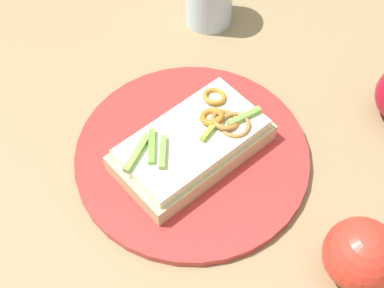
{
  "coord_description": "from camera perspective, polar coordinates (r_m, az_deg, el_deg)",
  "views": [
    {
      "loc": [
        -0.1,
        -0.39,
        0.6
      ],
      "look_at": [
        0.0,
        0.0,
        0.03
      ],
      "focal_mm": 54.98,
      "sensor_mm": 36.0,
      "label": 1
    }
  ],
  "objects": [
    {
      "name": "apple_1",
      "position": [
        0.64,
        16.03,
        -10.27
      ],
      "size": [
        0.11,
        0.11,
        0.08
      ],
      "primitive_type": "sphere",
      "rotation": [
        0.0,
        0.0,
        2.65
      ],
      "color": "red",
      "rests_on": "ground_plane"
    },
    {
      "name": "sandwich",
      "position": [
        0.7,
        0.09,
        0.02
      ],
      "size": [
        0.21,
        0.17,
        0.05
      ],
      "rotation": [
        0.0,
        0.0,
        0.46
      ],
      "color": "tan",
      "rests_on": "plate"
    },
    {
      "name": "ground_plane",
      "position": [
        0.73,
        0.0,
        -1.44
      ],
      "size": [
        2.0,
        2.0,
        0.0
      ],
      "primitive_type": "plane",
      "color": "#8C734F",
      "rests_on": "ground"
    },
    {
      "name": "plate",
      "position": [
        0.72,
        0.0,
        -1.18
      ],
      "size": [
        0.29,
        0.29,
        0.01
      ],
      "primitive_type": "cylinder",
      "color": "#B62F2C",
      "rests_on": "ground_plane"
    }
  ]
}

